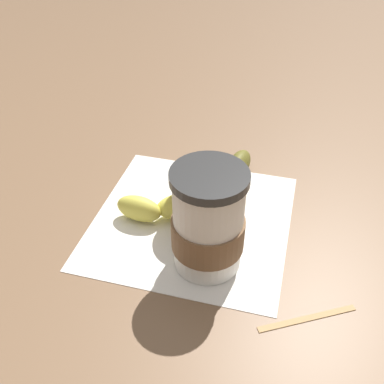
{
  "coord_description": "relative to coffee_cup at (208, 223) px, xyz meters",
  "views": [
    {
      "loc": [
        -0.21,
        0.38,
        0.4
      ],
      "look_at": [
        0.0,
        0.0,
        0.05
      ],
      "focal_mm": 42.0,
      "sensor_mm": 36.0,
      "label": 1
    }
  ],
  "objects": [
    {
      "name": "muffin",
      "position": [
        0.04,
        -0.06,
        -0.01
      ],
      "size": [
        0.08,
        0.08,
        0.09
      ],
      "color": "beige",
      "rests_on": "paper_napkin"
    },
    {
      "name": "coffee_cup",
      "position": [
        0.0,
        0.0,
        0.0
      ],
      "size": [
        0.08,
        0.08,
        0.13
      ],
      "color": "silver",
      "rests_on": "paper_napkin"
    },
    {
      "name": "ground_plane",
      "position": [
        0.05,
        -0.05,
        -0.06
      ],
      "size": [
        3.0,
        3.0,
        0.0
      ],
      "primitive_type": "plane",
      "color": "brown"
    },
    {
      "name": "paper_napkin",
      "position": [
        0.05,
        -0.05,
        -0.06
      ],
      "size": [
        0.3,
        0.3,
        0.0
      ],
      "primitive_type": "cube",
      "rotation": [
        0.0,
        0.0,
        0.25
      ],
      "color": "white",
      "rests_on": "ground_plane"
    },
    {
      "name": "banana",
      "position": [
        0.06,
        -0.09,
        -0.04
      ],
      "size": [
        0.14,
        0.2,
        0.04
      ],
      "color": "#D6CC4C",
      "rests_on": "paper_napkin"
    },
    {
      "name": "wooden_stirrer",
      "position": [
        -0.13,
        0.02,
        -0.06
      ],
      "size": [
        0.08,
        0.08,
        0.0
      ],
      "primitive_type": "cube",
      "rotation": [
        0.0,
        0.0,
        0.77
      ],
      "color": "tan",
      "rests_on": "ground_plane"
    }
  ]
}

